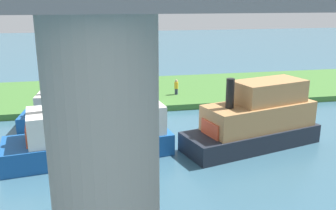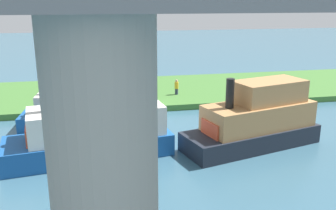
% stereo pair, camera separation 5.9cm
% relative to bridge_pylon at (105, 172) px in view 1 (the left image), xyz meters
% --- Properties ---
extents(ground_plane, '(160.00, 160.00, 0.00)m').
position_rel_bridge_pylon_xyz_m(ground_plane, '(-2.87, -19.16, -4.31)').
color(ground_plane, '#386075').
extents(grassy_bank, '(80.00, 12.00, 0.50)m').
position_rel_bridge_pylon_xyz_m(grassy_bank, '(-2.87, -25.16, -4.06)').
color(grassy_bank, '#427533').
rests_on(grassy_bank, ground).
extents(bridge_pylon, '(2.99, 2.99, 8.62)m').
position_rel_bridge_pylon_xyz_m(bridge_pylon, '(0.00, 0.00, 0.00)').
color(bridge_pylon, '#9E998E').
rests_on(bridge_pylon, ground).
extents(person_on_bank, '(0.51, 0.51, 1.39)m').
position_rel_bridge_pylon_xyz_m(person_on_bank, '(-7.18, -22.62, -3.11)').
color(person_on_bank, '#2D334C').
rests_on(person_on_bank, grassy_bank).
extents(mooring_post, '(0.20, 0.20, 0.77)m').
position_rel_bridge_pylon_xyz_m(mooring_post, '(-2.81, -19.91, -3.42)').
color(mooring_post, brown).
rests_on(mooring_post, grassy_bank).
extents(pontoon_yellow, '(8.33, 3.45, 4.14)m').
position_rel_bridge_pylon_xyz_m(pontoon_yellow, '(1.05, -16.71, -2.77)').
color(pontoon_yellow, '#195199').
rests_on(pontoon_yellow, ground).
extents(skiff_small, '(9.26, 5.10, 4.50)m').
position_rel_bridge_pylon_xyz_m(skiff_small, '(-9.58, -10.84, -2.64)').
color(skiff_small, '#1E232D').
rests_on(skiff_small, ground).
extents(motorboat_white, '(9.86, 4.44, 4.86)m').
position_rel_bridge_pylon_xyz_m(motorboat_white, '(0.30, -11.28, -2.51)').
color(motorboat_white, '#195199').
rests_on(motorboat_white, ground).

